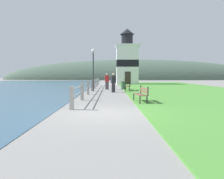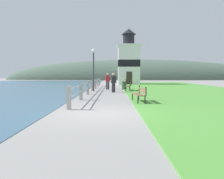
{
  "view_description": "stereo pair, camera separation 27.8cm",
  "coord_description": "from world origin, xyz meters",
  "px_view_note": "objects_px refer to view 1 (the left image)",
  "views": [
    {
      "loc": [
        0.26,
        -8.78,
        1.6
      ],
      "look_at": [
        0.41,
        9.76,
        0.3
      ],
      "focal_mm": 35.0,
      "sensor_mm": 36.0,
      "label": 1
    },
    {
      "loc": [
        0.54,
        -8.78,
        1.6
      ],
      "look_at": [
        0.41,
        9.76,
        0.3
      ],
      "focal_mm": 35.0,
      "sensor_mm": 36.0,
      "label": 2
    }
  ],
  "objects_px": {
    "lamp_post": "(93,62)",
    "park_bench_far": "(124,82)",
    "person_strolling": "(107,81)",
    "person_by_railing": "(113,82)",
    "park_bench_midway": "(128,85)",
    "trash_bin": "(124,86)",
    "park_bench_near": "(142,93)",
    "lighthouse": "(127,61)"
  },
  "relations": [
    {
      "from": "lighthouse",
      "to": "lamp_post",
      "type": "distance_m",
      "value": 15.38
    },
    {
      "from": "person_strolling",
      "to": "person_by_railing",
      "type": "height_order",
      "value": "person_strolling"
    },
    {
      "from": "park_bench_near",
      "to": "person_strolling",
      "type": "bearing_deg",
      "value": -84.13
    },
    {
      "from": "park_bench_near",
      "to": "park_bench_midway",
      "type": "distance_m",
      "value": 8.63
    },
    {
      "from": "park_bench_near",
      "to": "lighthouse",
      "type": "relative_size",
      "value": 0.2
    },
    {
      "from": "lighthouse",
      "to": "person_by_railing",
      "type": "xyz_separation_m",
      "value": [
        -2.42,
        -16.02,
        -2.76
      ]
    },
    {
      "from": "person_by_railing",
      "to": "lamp_post",
      "type": "distance_m",
      "value": 2.89
    },
    {
      "from": "park_bench_near",
      "to": "lamp_post",
      "type": "xyz_separation_m",
      "value": [
        -3.34,
        8.34,
        2.2
      ]
    },
    {
      "from": "park_bench_midway",
      "to": "person_strolling",
      "type": "distance_m",
      "value": 2.99
    },
    {
      "from": "trash_bin",
      "to": "lamp_post",
      "type": "distance_m",
      "value": 4.36
    },
    {
      "from": "park_bench_near",
      "to": "lamp_post",
      "type": "height_order",
      "value": "lamp_post"
    },
    {
      "from": "park_bench_far",
      "to": "lighthouse",
      "type": "distance_m",
      "value": 6.47
    },
    {
      "from": "park_bench_near",
      "to": "trash_bin",
      "type": "height_order",
      "value": "park_bench_near"
    },
    {
      "from": "park_bench_midway",
      "to": "lighthouse",
      "type": "distance_m",
      "value": 14.82
    },
    {
      "from": "lamp_post",
      "to": "person_by_railing",
      "type": "bearing_deg",
      "value": -34.45
    },
    {
      "from": "trash_bin",
      "to": "lamp_post",
      "type": "height_order",
      "value": "lamp_post"
    },
    {
      "from": "park_bench_far",
      "to": "person_strolling",
      "type": "height_order",
      "value": "person_strolling"
    },
    {
      "from": "person_by_railing",
      "to": "park_bench_near",
      "type": "bearing_deg",
      "value": 162.15
    },
    {
      "from": "lamp_post",
      "to": "park_bench_far",
      "type": "bearing_deg",
      "value": 69.63
    },
    {
      "from": "person_strolling",
      "to": "person_by_railing",
      "type": "xyz_separation_m",
      "value": [
        0.61,
        -3.69,
        -0.01
      ]
    },
    {
      "from": "person_by_railing",
      "to": "trash_bin",
      "type": "height_order",
      "value": "person_by_railing"
    },
    {
      "from": "lighthouse",
      "to": "lamp_post",
      "type": "xyz_separation_m",
      "value": [
        -4.28,
        -14.75,
        -0.94
      ]
    },
    {
      "from": "person_strolling",
      "to": "lamp_post",
      "type": "height_order",
      "value": "lamp_post"
    },
    {
      "from": "park_bench_near",
      "to": "person_strolling",
      "type": "height_order",
      "value": "person_strolling"
    },
    {
      "from": "park_bench_midway",
      "to": "lamp_post",
      "type": "xyz_separation_m",
      "value": [
        -3.32,
        -0.29,
        2.2
      ]
    },
    {
      "from": "park_bench_near",
      "to": "trash_bin",
      "type": "relative_size",
      "value": 2.05
    },
    {
      "from": "park_bench_far",
      "to": "park_bench_midway",
      "type": "bearing_deg",
      "value": 89.77
    },
    {
      "from": "person_by_railing",
      "to": "lighthouse",
      "type": "bearing_deg",
      "value": -38.28
    },
    {
      "from": "lighthouse",
      "to": "park_bench_near",
      "type": "bearing_deg",
      "value": -92.33
    },
    {
      "from": "park_bench_near",
      "to": "trash_bin",
      "type": "distance_m",
      "value": 10.54
    },
    {
      "from": "park_bench_far",
      "to": "park_bench_near",
      "type": "bearing_deg",
      "value": 90.08
    },
    {
      "from": "lighthouse",
      "to": "person_by_railing",
      "type": "relative_size",
      "value": 5.18
    },
    {
      "from": "park_bench_midway",
      "to": "park_bench_far",
      "type": "height_order",
      "value": "same"
    },
    {
      "from": "lighthouse",
      "to": "person_strolling",
      "type": "bearing_deg",
      "value": -103.81
    },
    {
      "from": "park_bench_midway",
      "to": "lighthouse",
      "type": "xyz_separation_m",
      "value": [
        0.96,
        14.45,
        3.14
      ]
    },
    {
      "from": "park_bench_near",
      "to": "lighthouse",
      "type": "xyz_separation_m",
      "value": [
        0.94,
        23.09,
        3.15
      ]
    },
    {
      "from": "park_bench_near",
      "to": "person_by_railing",
      "type": "relative_size",
      "value": 1.01
    },
    {
      "from": "lamp_post",
      "to": "park_bench_midway",
      "type": "bearing_deg",
      "value": 5.01
    },
    {
      "from": "lighthouse",
      "to": "person_by_railing",
      "type": "height_order",
      "value": "lighthouse"
    },
    {
      "from": "park_bench_near",
      "to": "lamp_post",
      "type": "relative_size",
      "value": 0.44
    },
    {
      "from": "park_bench_near",
      "to": "lamp_post",
      "type": "distance_m",
      "value": 9.25
    },
    {
      "from": "park_bench_far",
      "to": "person_by_railing",
      "type": "bearing_deg",
      "value": 81.87
    }
  ]
}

